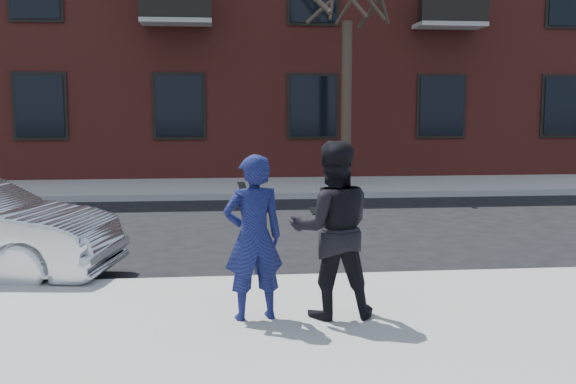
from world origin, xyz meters
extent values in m
plane|color=black|center=(0.00, 0.00, 0.00)|extent=(100.00, 100.00, 0.00)
cube|color=#9B9893|center=(0.00, -0.25, 0.07)|extent=(50.00, 3.50, 0.15)
cube|color=#999691|center=(0.00, 1.55, 0.07)|extent=(50.00, 0.10, 0.15)
cube|color=#9B9893|center=(0.00, 11.25, 0.07)|extent=(50.00, 3.50, 0.15)
cube|color=#999691|center=(0.00, 9.45, 0.07)|extent=(50.00, 0.10, 0.15)
cube|color=black|center=(3.90, 12.94, 2.20)|extent=(1.30, 0.06, 1.70)
cube|color=black|center=(11.50, 12.94, 2.20)|extent=(1.30, 0.06, 1.70)
cylinder|color=#34251E|center=(4.50, 11.00, 2.25)|extent=(0.26, 0.26, 4.20)
imported|color=navy|center=(1.50, -0.07, 0.94)|extent=(0.64, 0.48, 1.58)
cube|color=black|center=(1.41, 0.14, 1.40)|extent=(0.09, 0.14, 0.08)
imported|color=black|center=(2.26, -0.06, 1.00)|extent=(0.83, 0.64, 1.70)
cube|color=black|center=(2.11, 0.12, 1.15)|extent=(0.09, 0.15, 0.06)
camera|label=1|loc=(1.18, -6.32, 2.16)|focal=42.00mm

